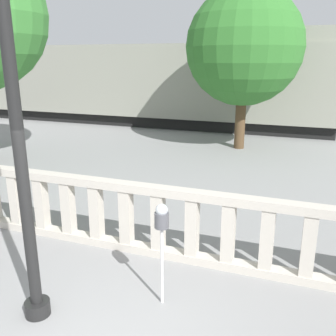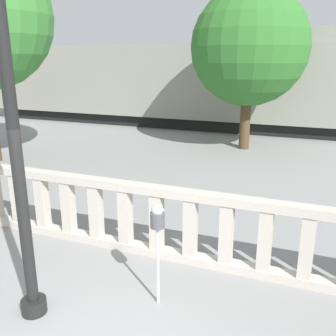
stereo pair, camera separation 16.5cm
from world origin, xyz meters
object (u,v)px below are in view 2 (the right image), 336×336
(parking_meter, at_px, (157,223))
(train_near, at_px, (157,84))
(tree_right, at_px, (249,47))
(lamppost, at_px, (9,96))

(parking_meter, bearing_deg, train_near, 113.27)
(train_near, xyz_separation_m, tree_right, (5.19, -3.83, 1.61))
(lamppost, xyz_separation_m, train_near, (-4.39, 14.43, -0.81))
(parking_meter, xyz_separation_m, train_near, (-5.85, 13.61, 0.86))
(parking_meter, bearing_deg, tree_right, 93.85)
(lamppost, relative_size, tree_right, 1.01)
(lamppost, relative_size, parking_meter, 3.93)
(train_near, bearing_deg, parking_meter, -66.73)
(parking_meter, relative_size, tree_right, 0.26)
(parking_meter, bearing_deg, lamppost, -150.90)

